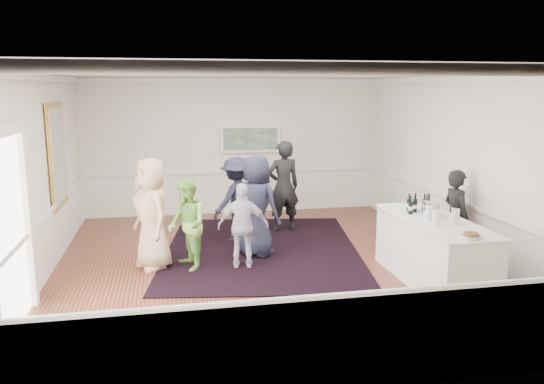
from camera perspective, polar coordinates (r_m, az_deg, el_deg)
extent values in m
plane|color=brown|center=(9.15, -0.92, -7.79)|extent=(8.00, 8.00, 0.00)
cube|color=white|center=(8.66, -0.99, 12.68)|extent=(7.00, 8.00, 0.02)
cube|color=white|center=(8.85, -23.86, 1.30)|extent=(0.02, 8.00, 3.20)
cube|color=white|center=(9.98, 19.26, 2.64)|extent=(0.02, 8.00, 3.20)
cube|color=white|center=(12.69, -4.15, 4.91)|extent=(7.00, 0.02, 3.20)
cube|color=white|center=(4.96, 7.24, -4.91)|extent=(7.00, 0.02, 3.20)
cube|color=gold|center=(10.08, -22.11, 3.67)|extent=(0.04, 1.25, 1.85)
cube|color=white|center=(10.07, -21.98, 3.67)|extent=(0.01, 1.05, 1.65)
cube|color=white|center=(7.88, -24.82, -2.85)|extent=(0.10, 0.14, 2.40)
cube|color=white|center=(6.91, -27.25, 5.89)|extent=(0.10, 1.78, 0.16)
cube|color=white|center=(7.12, -26.61, -4.42)|extent=(0.02, 1.50, 2.40)
cube|color=white|center=(12.67, -2.33, 5.74)|extent=(1.44, 0.05, 0.66)
cube|color=#21592F|center=(12.64, -2.30, 5.73)|extent=(1.30, 0.01, 0.52)
cube|color=black|center=(9.94, -1.10, -6.16)|extent=(4.16, 5.08, 0.02)
cube|color=white|center=(8.56, 16.94, -6.17)|extent=(0.88, 2.41, 0.99)
cube|color=white|center=(8.43, 17.13, -2.93)|extent=(0.94, 2.47, 0.02)
imported|color=black|center=(9.48, 19.15, -2.60)|extent=(0.44, 0.63, 1.63)
imported|color=tan|center=(8.97, -12.80, -2.28)|extent=(0.92, 1.07, 1.86)
imported|color=#79B649|center=(8.82, -9.13, -3.48)|extent=(0.76, 0.87, 1.52)
imported|color=silver|center=(8.80, -3.11, -3.67)|extent=(0.89, 0.48, 1.44)
imported|color=#1E1F32|center=(10.37, -3.85, -0.79)|extent=(1.23, 1.13, 1.66)
imported|color=black|center=(11.02, 1.23, 0.60)|extent=(0.75, 0.54, 1.91)
imported|color=#1E1F32|center=(9.41, -1.69, -1.50)|extent=(1.04, 1.03, 1.82)
cylinder|color=#77A93C|center=(8.05, 17.26, -2.63)|extent=(0.12, 0.12, 0.24)
cylinder|color=#C63B3A|center=(8.23, 19.13, -2.44)|extent=(0.12, 0.12, 0.24)
cylinder|color=#8DBD43|center=(8.32, 16.51, -2.15)|extent=(0.12, 0.12, 0.24)
cylinder|color=silver|center=(8.55, 16.71, -1.84)|extent=(0.26, 0.26, 0.25)
imported|color=white|center=(7.53, 20.65, -4.49)|extent=(0.24, 0.24, 0.06)
cylinder|color=brown|center=(7.52, 20.66, -4.31)|extent=(0.19, 0.19, 0.04)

